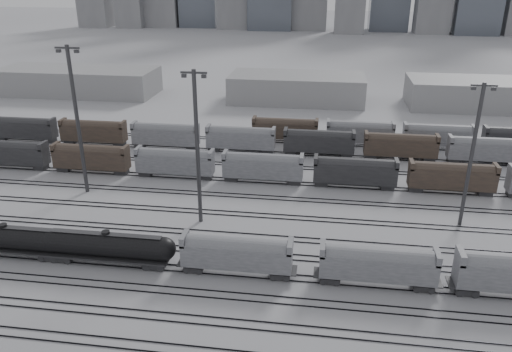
# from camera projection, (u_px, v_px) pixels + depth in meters

# --- Properties ---
(ground) EXTENTS (900.00, 900.00, 0.00)m
(ground) POSITION_uv_depth(u_px,v_px,m) (172.00, 272.00, 66.28)
(ground) COLOR silver
(ground) RESTS_ON ground
(tracks) EXTENTS (220.00, 71.50, 0.16)m
(tracks) POSITION_uv_depth(u_px,v_px,m) (203.00, 213.00, 82.23)
(tracks) COLOR black
(tracks) RESTS_ON ground
(tank_car_a) EXTENTS (18.82, 3.14, 4.65)m
(tank_car_a) POSITION_uv_depth(u_px,v_px,m) (6.00, 238.00, 69.34)
(tank_car_a) COLOR black
(tank_car_a) RESTS_ON ground
(tank_car_b) EXTENTS (19.13, 3.19, 4.73)m
(tank_car_b) POSITION_uv_depth(u_px,v_px,m) (107.00, 246.00, 67.34)
(tank_car_b) COLOR black
(tank_car_b) RESTS_ON ground
(hopper_car_a) EXTENTS (14.55, 2.89, 5.20)m
(hopper_car_a) POSITION_uv_depth(u_px,v_px,m) (237.00, 253.00, 64.80)
(hopper_car_a) COLOR black
(hopper_car_a) RESTS_ON ground
(hopper_car_b) EXTENTS (14.62, 2.90, 5.23)m
(hopper_car_b) POSITION_uv_depth(u_px,v_px,m) (378.00, 263.00, 62.41)
(hopper_car_b) COLOR black
(hopper_car_b) RESTS_ON ground
(light_mast_b) EXTENTS (4.16, 0.67, 26.00)m
(light_mast_b) POSITION_uv_depth(u_px,v_px,m) (77.00, 118.00, 85.04)
(light_mast_b) COLOR #39393B
(light_mast_b) RESTS_ON ground
(light_mast_c) EXTENTS (3.87, 0.62, 24.19)m
(light_mast_c) POSITION_uv_depth(u_px,v_px,m) (197.00, 145.00, 74.77)
(light_mast_c) COLOR #39393B
(light_mast_c) RESTS_ON ground
(light_mast_d) EXTENTS (3.61, 0.58, 22.59)m
(light_mast_d) POSITION_uv_depth(u_px,v_px,m) (472.00, 153.00, 74.01)
(light_mast_d) COLOR #39393B
(light_mast_d) RESTS_ON ground
(bg_string_near) EXTENTS (151.00, 3.00, 5.60)m
(bg_string_near) POSITION_uv_depth(u_px,v_px,m) (263.00, 168.00, 93.36)
(bg_string_near) COLOR gray
(bg_string_near) RESTS_ON ground
(bg_string_mid) EXTENTS (151.00, 3.00, 5.60)m
(bg_string_mid) POSITION_uv_depth(u_px,v_px,m) (319.00, 143.00, 106.64)
(bg_string_mid) COLOR black
(bg_string_mid) RESTS_ON ground
(bg_string_far) EXTENTS (66.00, 3.00, 5.60)m
(bg_string_far) POSITION_uv_depth(u_px,v_px,m) (398.00, 135.00, 111.63)
(bg_string_far) COLOR #4D3D31
(bg_string_far) RESTS_ON ground
(warehouse_left) EXTENTS (50.00, 18.00, 8.00)m
(warehouse_left) POSITION_uv_depth(u_px,v_px,m) (78.00, 81.00, 159.44)
(warehouse_left) COLOR #949496
(warehouse_left) RESTS_ON ground
(warehouse_mid) EXTENTS (40.00, 18.00, 8.00)m
(warehouse_mid) POSITION_uv_depth(u_px,v_px,m) (297.00, 88.00, 150.16)
(warehouse_mid) COLOR #949496
(warehouse_mid) RESTS_ON ground
(warehouse_right) EXTENTS (35.00, 18.00, 8.00)m
(warehouse_right) POSITION_uv_depth(u_px,v_px,m) (470.00, 94.00, 143.54)
(warehouse_right) COLOR #949496
(warehouse_right) RESTS_ON ground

